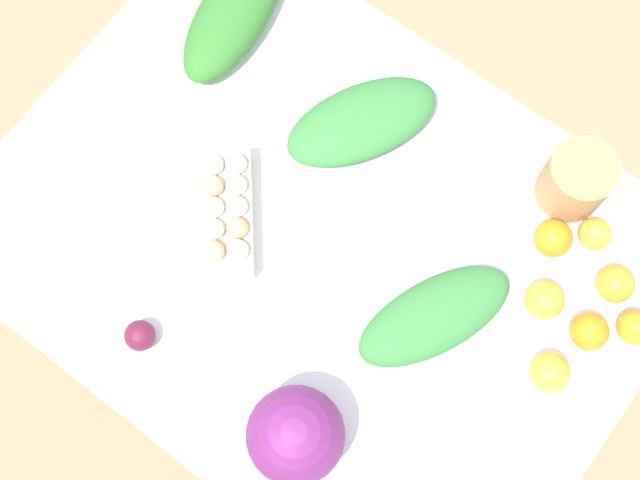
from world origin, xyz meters
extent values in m
plane|color=#937A5B|center=(0.00, 0.00, 0.00)|extent=(8.00, 8.00, 0.00)
cube|color=silver|center=(0.00, 0.00, 0.73)|extent=(1.34, 1.01, 0.03)
cylinder|color=tan|center=(-0.61, -0.44, 0.36)|extent=(0.06, 0.06, 0.71)
cylinder|color=tan|center=(0.61, -0.44, 0.36)|extent=(0.06, 0.06, 0.71)
cylinder|color=tan|center=(0.61, 0.44, 0.36)|extent=(0.06, 0.06, 0.71)
sphere|color=#6B2366|center=(-0.20, 0.34, 0.83)|extent=(0.18, 0.18, 0.18)
cube|color=beige|center=(0.18, 0.07, 0.77)|extent=(0.25, 0.27, 0.06)
sphere|color=white|center=(0.11, 0.12, 0.81)|extent=(0.04, 0.04, 0.04)
sphere|color=tan|center=(0.13, 0.09, 0.81)|extent=(0.04, 0.04, 0.04)
sphere|color=white|center=(0.16, 0.06, 0.81)|extent=(0.04, 0.04, 0.04)
sphere|color=white|center=(0.19, 0.02, 0.81)|extent=(0.04, 0.04, 0.04)
sphere|color=white|center=(0.22, -0.01, 0.81)|extent=(0.04, 0.04, 0.04)
sphere|color=tan|center=(0.14, 0.15, 0.81)|extent=(0.04, 0.04, 0.04)
sphere|color=white|center=(0.17, 0.12, 0.81)|extent=(0.04, 0.04, 0.04)
sphere|color=white|center=(0.20, 0.08, 0.81)|extent=(0.04, 0.04, 0.04)
sphere|color=tan|center=(0.23, 0.05, 0.81)|extent=(0.04, 0.04, 0.04)
sphere|color=white|center=(0.25, 0.02, 0.81)|extent=(0.04, 0.04, 0.04)
cylinder|color=#A87F51|center=(-0.34, -0.39, 0.81)|extent=(0.14, 0.14, 0.14)
ellipsoid|color=#2D6B28|center=(0.45, -0.29, 0.79)|extent=(0.21, 0.39, 0.09)
ellipsoid|color=#337538|center=(0.08, -0.25, 0.78)|extent=(0.30, 0.37, 0.08)
ellipsoid|color=#337538|center=(-0.27, -0.01, 0.78)|extent=(0.27, 0.36, 0.08)
sphere|color=#5B1933|center=(0.16, 0.36, 0.77)|extent=(0.06, 0.06, 0.06)
sphere|color=orange|center=(-0.53, -0.16, 0.78)|extent=(0.08, 0.08, 0.08)
sphere|color=orange|center=(-0.52, -0.27, 0.78)|extent=(0.08, 0.08, 0.08)
sphere|color=#F9A833|center=(-0.51, -0.05, 0.78)|extent=(0.08, 0.08, 0.08)
sphere|color=#F9A833|center=(-0.43, -0.33, 0.78)|extent=(0.07, 0.07, 0.07)
sphere|color=#F9A833|center=(-0.42, -0.16, 0.78)|extent=(0.08, 0.08, 0.08)
sphere|color=orange|center=(-0.59, -0.22, 0.78)|extent=(0.07, 0.07, 0.07)
sphere|color=orange|center=(-0.37, -0.27, 0.78)|extent=(0.08, 0.08, 0.08)
camera|label=1|loc=(-0.30, 0.41, 2.47)|focal=50.00mm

